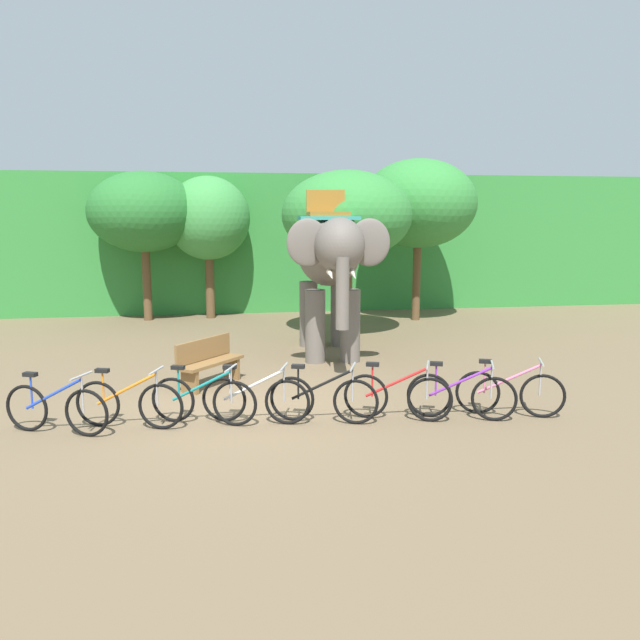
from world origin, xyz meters
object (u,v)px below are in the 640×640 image
elephant (330,260)px  bike_purple (461,395)px  bike_red (397,396)px  tree_center (418,204)px  bike_black (323,398)px  wooden_bench (208,361)px  bike_white (255,399)px  bike_blue (56,408)px  tree_center_right (208,219)px  bike_pink (510,392)px  bike_teal (203,400)px  tree_center_left (144,212)px  tree_far_right (347,216)px  bike_orange (129,403)px

elephant → bike_purple: (1.25, -4.83, -1.82)m
bike_red → tree_center: bearing=70.8°
bike_black → wooden_bench: bike_black is taller
tree_center → bike_white: 11.22m
bike_blue → wooden_bench: (2.17, 2.41, 0.09)m
bike_blue → bike_red: (5.12, -0.15, 0.00)m
bike_black → elephant: bearing=78.9°
bike_blue → bike_red: bearing=-1.7°
bike_blue → tree_center_right: bearing=78.8°
tree_center_right → bike_pink: bearing=-66.1°
bike_blue → bike_teal: size_ratio=0.98×
tree_center_left → bike_teal: 11.00m
bike_purple → wooden_bench: bearing=145.9°
bike_white → bike_red: 2.22m
bike_blue → bike_purple: same height
tree_far_right → bike_red: 7.71m
bike_orange → bike_pink: 5.95m
bike_black → bike_teal: bearing=173.2°
tree_center → bike_blue: (-8.40, -9.30, -3.16)m
elephant → tree_center_right: bearing=114.2°
tree_center_right → bike_white: 11.02m
tree_center_left → bike_pink: size_ratio=2.80×
bike_orange → wooden_bench: 2.58m
bike_orange → bike_teal: bearing=0.5°
elephant → bike_blue: 6.92m
tree_center_right → bike_black: bearing=-80.4°
tree_far_right → bike_purple: size_ratio=2.70×
bike_pink → tree_far_right: bearing=99.5°
bike_blue → bike_black: same height
tree_center_right → wooden_bench: bearing=-89.7°
bike_pink → wooden_bench: (-4.78, 2.64, 0.09)m
tree_center_left → bike_pink: bearing=-58.0°
tree_center_right → bike_teal: 10.91m
bike_black → bike_purple: same height
bike_teal → wooden_bench: 2.29m
elephant → tree_far_right: bearing=70.3°
bike_pink → bike_red: bearing=177.4°
tree_center_right → bike_blue: bearing=-101.2°
bike_teal → bike_pink: size_ratio=1.01×
tree_far_right → bike_orange: size_ratio=2.64×
bike_pink → tree_center_right: bearing=113.9°
tree_center_right → bike_purple: size_ratio=2.72×
tree_far_right → bike_blue: tree_far_right is taller
bike_black → bike_pink: same height
elephant → bike_orange: 6.16m
bike_purple → tree_center_right: bearing=110.1°
tree_center → bike_red: size_ratio=3.02×
tree_far_right → bike_teal: tree_far_right is taller
bike_pink → bike_teal: bearing=175.8°
bike_white → bike_blue: bearing=-179.2°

